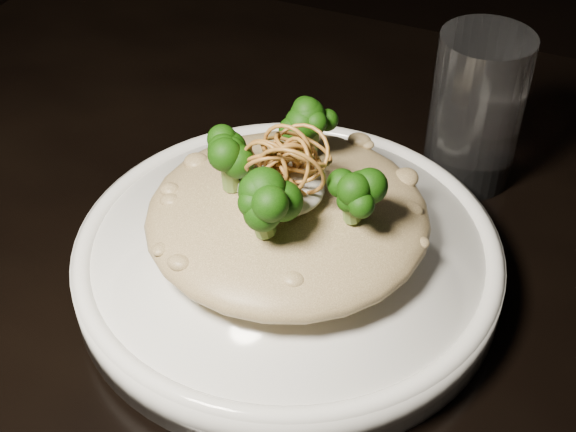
% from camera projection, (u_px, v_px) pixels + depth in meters
% --- Properties ---
extents(table, '(1.10, 0.80, 0.75)m').
position_uv_depth(table, '(402.00, 403.00, 0.58)').
color(table, black).
rests_on(table, ground).
extents(plate, '(0.29, 0.29, 0.03)m').
position_uv_depth(plate, '(288.00, 260.00, 0.55)').
color(plate, white).
rests_on(plate, table).
extents(risotto, '(0.19, 0.19, 0.04)m').
position_uv_depth(risotto, '(288.00, 216.00, 0.53)').
color(risotto, brown).
rests_on(risotto, plate).
extents(broccoli, '(0.13, 0.13, 0.05)m').
position_uv_depth(broccoli, '(287.00, 164.00, 0.50)').
color(broccoli, black).
rests_on(broccoli, risotto).
extents(cheese, '(0.06, 0.06, 0.02)m').
position_uv_depth(cheese, '(281.00, 188.00, 0.51)').
color(cheese, silver).
rests_on(cheese, risotto).
extents(shallots, '(0.05, 0.05, 0.03)m').
position_uv_depth(shallots, '(282.00, 154.00, 0.49)').
color(shallots, brown).
rests_on(shallots, cheese).
extents(drinking_glass, '(0.07, 0.07, 0.12)m').
position_uv_depth(drinking_glass, '(476.00, 110.00, 0.61)').
color(drinking_glass, silver).
rests_on(drinking_glass, table).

